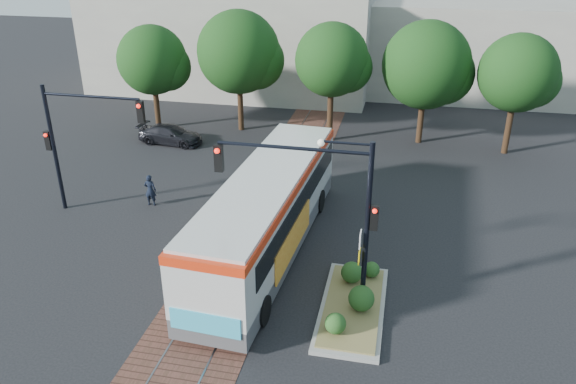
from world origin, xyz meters
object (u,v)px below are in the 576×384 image
Objects in this scene: city_bus at (268,209)px; traffic_island at (354,300)px; signal_pole_main at (331,199)px; signal_pole_left at (74,133)px; officer at (150,190)px; parked_car at (170,134)px.

city_bus is 5.27m from traffic_island.
traffic_island is 3.95m from signal_pole_main.
officer is at bearing 22.74° from signal_pole_left.
parked_car is at bearing 132.65° from city_bus.
signal_pole_left is at bearing -177.66° from parked_car.
signal_pole_left is at bearing 173.32° from city_bus.
traffic_island is 14.50m from signal_pole_left.
officer is 8.54m from parked_car.
city_bus is 2.49× the size of traffic_island.
signal_pole_left is at bearing 159.64° from traffic_island.
city_bus is 3.24× the size of parked_car.
signal_pole_main reaches higher than city_bus.
traffic_island is at bearing -36.03° from city_bus.
city_bus reaches higher than traffic_island.
traffic_island is 1.30× the size of parked_car.
city_bus is 9.66m from signal_pole_left.
parked_car is at bearing -76.04° from officer.
signal_pole_main is 11.67m from officer.
traffic_island is at bearing -5.36° from signal_pole_main.
officer reaches higher than parked_car.
signal_pole_main is 1.00× the size of signal_pole_left.
signal_pole_main is at bearing -21.45° from signal_pole_left.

